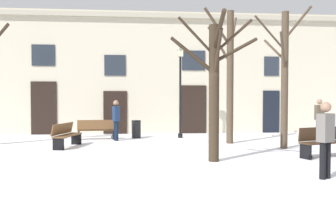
% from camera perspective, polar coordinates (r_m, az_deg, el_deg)
% --- Properties ---
extents(ground_plane, '(31.64, 31.64, 0.00)m').
position_cam_1_polar(ground_plane, '(11.14, 0.67, -7.13)').
color(ground_plane, white).
extents(building_facade, '(19.77, 0.60, 6.39)m').
position_cam_1_polar(building_facade, '(18.70, -1.68, 6.50)').
color(building_facade, beige).
rests_on(building_facade, ground).
extents(tree_center, '(2.01, 2.25, 5.00)m').
position_cam_1_polar(tree_center, '(13.42, 18.31, 5.64)').
color(tree_center, '#4C3D2D').
rests_on(tree_center, ground).
extents(tree_right_of_center, '(2.66, 1.66, 4.05)m').
position_cam_1_polar(tree_right_of_center, '(10.08, 7.47, 4.55)').
color(tree_right_of_center, '#382B1E').
rests_on(tree_right_of_center, ground).
extents(tree_foreground, '(1.73, 1.70, 5.35)m').
position_cam_1_polar(tree_foreground, '(14.51, 9.88, 6.40)').
color(tree_foreground, '#4C3D2D').
rests_on(tree_foreground, ground).
extents(streetlamp, '(0.30, 0.30, 4.20)m').
position_cam_1_polar(streetlamp, '(16.38, 2.00, 4.72)').
color(streetlamp, black).
rests_on(streetlamp, ground).
extents(litter_bin, '(0.45, 0.45, 0.82)m').
position_cam_1_polar(litter_bin, '(16.38, -5.18, -2.78)').
color(litter_bin, black).
rests_on(litter_bin, ground).
extents(bench_back_to_back_left, '(0.85, 1.83, 0.90)m').
position_cam_1_polar(bench_back_to_back_left, '(13.67, -16.17, -3.56)').
color(bench_back_to_back_left, brown).
rests_on(bench_back_to_back_left, ground).
extents(bench_by_litter_bin, '(1.94, 1.06, 0.92)m').
position_cam_1_polar(bench_by_litter_bin, '(11.93, 24.18, -4.37)').
color(bench_by_litter_bin, '#3D2819').
rests_on(bench_by_litter_bin, ground).
extents(bench_far_corner, '(1.69, 0.68, 0.89)m').
position_cam_1_polar(bench_far_corner, '(16.00, -11.57, -2.80)').
color(bench_far_corner, brown).
rests_on(bench_far_corner, ground).
extents(person_strolling, '(0.35, 0.44, 1.75)m').
position_cam_1_polar(person_strolling, '(15.39, -8.43, -0.99)').
color(person_strolling, black).
rests_on(person_strolling, ground).
extents(person_by_shop_door, '(0.41, 0.28, 1.81)m').
position_cam_1_polar(person_by_shop_door, '(17.27, 23.32, -0.67)').
color(person_by_shop_door, black).
rests_on(person_by_shop_door, ground).
extents(person_crossing_plaza, '(0.44, 0.38, 1.71)m').
position_cam_1_polar(person_crossing_plaza, '(8.59, 24.16, -3.60)').
color(person_crossing_plaza, black).
rests_on(person_crossing_plaza, ground).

